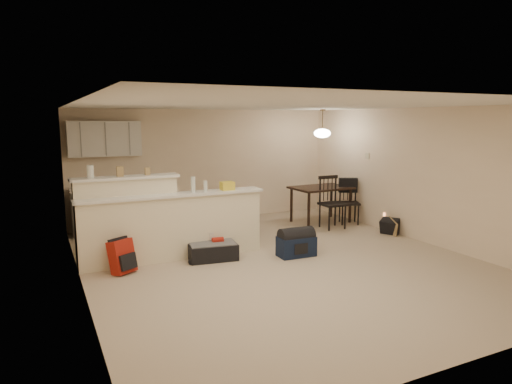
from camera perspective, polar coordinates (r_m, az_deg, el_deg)
room at (r=7.22m, az=3.14°, el=0.83°), size 7.00×7.02×2.50m
breakfast_bar at (r=7.61m, az=-12.27°, el=-3.85°), size 3.08×0.58×1.39m
upper_cabinets at (r=9.65m, az=-18.43°, el=6.35°), size 1.40×0.34×0.70m
kitchen_counter at (r=9.72m, az=-16.73°, el=-2.18°), size 1.80×0.60×0.90m
thermostat at (r=10.15m, az=13.75°, el=4.40°), size 0.02×0.12×0.12m
jar at (r=7.44m, az=-20.01°, el=2.41°), size 0.10×0.10×0.20m
cereal_box at (r=7.50m, az=-16.63°, el=2.47°), size 0.10×0.07×0.16m
small_box at (r=7.58m, az=-13.41°, el=2.52°), size 0.08×0.06×0.12m
bottle_a at (r=7.58m, az=-7.86°, el=0.93°), size 0.07×0.07×0.26m
bottle_b at (r=7.66m, az=-6.33°, el=0.74°), size 0.06×0.06×0.18m
bag_lump at (r=7.80m, az=-3.62°, el=0.78°), size 0.22×0.18×0.14m
dining_table at (r=10.23m, az=8.12°, el=0.11°), size 1.31×0.90×0.80m
pendant_lamp at (r=10.11m, az=8.28°, el=7.33°), size 0.36×0.36×0.62m
dining_chair_near at (r=9.72m, az=9.56°, el=-1.31°), size 0.50×0.47×1.10m
dining_chair_far at (r=10.23m, az=11.57°, el=-1.21°), size 0.56×0.55×0.98m
suitcase at (r=7.61m, az=-5.48°, el=-7.38°), size 0.85×0.61×0.26m
red_backpack at (r=7.18m, az=-16.42°, el=-7.75°), size 0.40×0.35×0.50m
navy_duffel at (r=7.76m, az=5.05°, el=-6.77°), size 0.63×0.36×0.34m
black_daypack at (r=9.56m, az=16.40°, el=-4.18°), size 0.37×0.42×0.30m
cardboard_sheet at (r=9.51m, az=16.67°, el=-4.23°), size 0.14×0.39×0.31m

